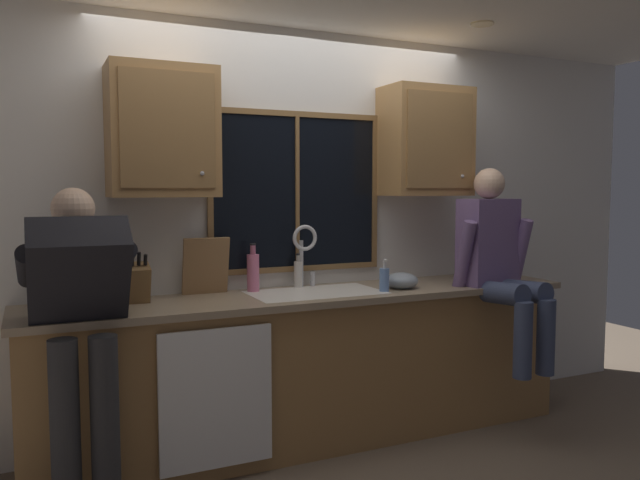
% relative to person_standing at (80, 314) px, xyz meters
% --- Properties ---
extents(back_wall, '(5.70, 0.12, 2.55)m').
position_rel_person_standing_xyz_m(back_wall, '(1.35, 0.67, 0.32)').
color(back_wall, silver).
rests_on(back_wall, floor).
extents(ceiling_downlight_right, '(0.14, 0.14, 0.01)m').
position_rel_person_standing_xyz_m(ceiling_downlight_right, '(2.34, 0.01, 1.59)').
color(ceiling_downlight_right, '#FFEAB2').
extents(window_glass, '(1.10, 0.02, 0.95)m').
position_rel_person_standing_xyz_m(window_glass, '(1.36, 0.60, 0.57)').
color(window_glass, black).
extents(window_frame_top, '(1.17, 0.02, 0.04)m').
position_rel_person_standing_xyz_m(window_frame_top, '(1.36, 0.59, 1.06)').
color(window_frame_top, brown).
extents(window_frame_bottom, '(1.17, 0.02, 0.04)m').
position_rel_person_standing_xyz_m(window_frame_bottom, '(1.36, 0.59, 0.07)').
color(window_frame_bottom, brown).
extents(window_frame_left, '(0.03, 0.02, 0.95)m').
position_rel_person_standing_xyz_m(window_frame_left, '(0.79, 0.59, 0.57)').
color(window_frame_left, brown).
extents(window_frame_right, '(0.03, 0.02, 0.95)m').
position_rel_person_standing_xyz_m(window_frame_right, '(1.93, 0.59, 0.57)').
color(window_frame_right, brown).
extents(window_mullion_center, '(0.02, 0.02, 0.95)m').
position_rel_person_standing_xyz_m(window_mullion_center, '(1.36, 0.59, 0.57)').
color(window_mullion_center, brown).
extents(lower_cabinet_run, '(3.30, 0.58, 0.88)m').
position_rel_person_standing_xyz_m(lower_cabinet_run, '(1.35, 0.32, -0.52)').
color(lower_cabinet_run, olive).
rests_on(lower_cabinet_run, floor).
extents(countertop, '(3.36, 0.62, 0.04)m').
position_rel_person_standing_xyz_m(countertop, '(1.35, 0.30, -0.06)').
color(countertop, gray).
rests_on(countertop, lower_cabinet_run).
extents(dishwasher_front, '(0.60, 0.02, 0.74)m').
position_rel_person_standing_xyz_m(dishwasher_front, '(0.65, 0.00, -0.50)').
color(dishwasher_front, white).
extents(upper_cabinet_left, '(0.58, 0.36, 0.72)m').
position_rel_person_standing_xyz_m(upper_cabinet_left, '(0.49, 0.44, 0.90)').
color(upper_cabinet_left, '#A87A47').
extents(upper_cabinet_right, '(0.58, 0.36, 0.72)m').
position_rel_person_standing_xyz_m(upper_cabinet_right, '(2.23, 0.44, 0.90)').
color(upper_cabinet_right, '#A87A47').
extents(sink, '(0.80, 0.46, 0.21)m').
position_rel_person_standing_xyz_m(sink, '(1.36, 0.31, -0.14)').
color(sink, white).
rests_on(sink, lower_cabinet_run).
extents(faucet, '(0.18, 0.09, 0.40)m').
position_rel_person_standing_xyz_m(faucet, '(1.37, 0.49, 0.22)').
color(faucet, silver).
rests_on(faucet, countertop).
extents(person_standing, '(0.53, 0.69, 1.55)m').
position_rel_person_standing_xyz_m(person_standing, '(0.00, 0.00, 0.00)').
color(person_standing, '#262628').
rests_on(person_standing, floor).
extents(person_sitting_on_counter, '(0.54, 0.62, 1.26)m').
position_rel_person_standing_xyz_m(person_sitting_on_counter, '(2.53, 0.04, 0.15)').
color(person_sitting_on_counter, '#384260').
rests_on(person_sitting_on_counter, countertop).
extents(knife_block, '(0.12, 0.18, 0.32)m').
position_rel_person_standing_xyz_m(knife_block, '(0.33, 0.40, 0.07)').
color(knife_block, olive).
rests_on(knife_block, countertop).
extents(cutting_board, '(0.27, 0.09, 0.34)m').
position_rel_person_standing_xyz_m(cutting_board, '(0.74, 0.52, 0.13)').
color(cutting_board, '#997047').
rests_on(cutting_board, countertop).
extents(mixing_bowl, '(0.21, 0.21, 0.10)m').
position_rel_person_standing_xyz_m(mixing_bowl, '(1.92, 0.23, 0.01)').
color(mixing_bowl, '#8C99A8').
rests_on(mixing_bowl, countertop).
extents(soap_dispenser, '(0.06, 0.07, 0.20)m').
position_rel_person_standing_xyz_m(soap_dispenser, '(1.75, 0.16, 0.04)').
color(soap_dispenser, '#668CCC').
rests_on(soap_dispenser, countertop).
extents(bottle_green_glass, '(0.05, 0.05, 0.22)m').
position_rel_person_standing_xyz_m(bottle_green_glass, '(1.34, 0.54, 0.05)').
color(bottle_green_glass, silver).
rests_on(bottle_green_glass, countertop).
extents(bottle_tall_clear, '(0.07, 0.07, 0.30)m').
position_rel_person_standing_xyz_m(bottle_tall_clear, '(1.03, 0.50, 0.08)').
color(bottle_tall_clear, pink).
rests_on(bottle_tall_clear, countertop).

